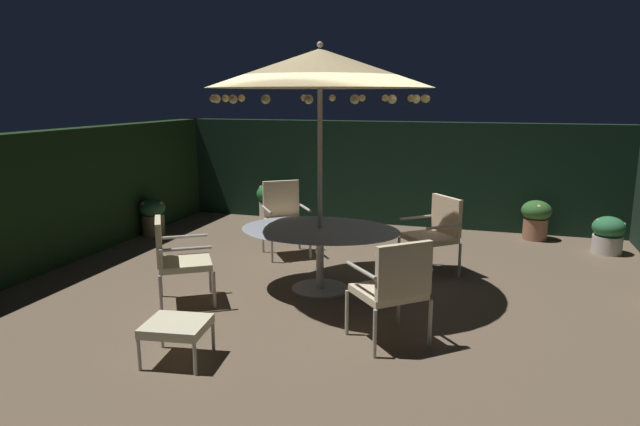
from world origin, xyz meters
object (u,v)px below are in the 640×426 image
(patio_umbrella, at_px, (320,69))
(potted_plant_front_corner, at_px, (536,218))
(patio_dining_table, at_px, (320,239))
(potted_plant_back_left, at_px, (608,234))
(patio_chair_northeast, at_px, (175,255))
(patio_chair_east, at_px, (394,284))
(patio_chair_southeast, at_px, (436,229))
(potted_plant_back_center, at_px, (153,216))
(patio_chair_north, at_px, (284,213))
(ottoman_footrest, at_px, (176,327))
(potted_plant_left_near, at_px, (271,202))

(patio_umbrella, bearing_deg, potted_plant_front_corner, 51.86)
(patio_dining_table, relative_size, potted_plant_front_corner, 2.97)
(potted_plant_back_left, bearing_deg, potted_plant_front_corner, 150.13)
(patio_chair_northeast, height_order, patio_chair_east, patio_chair_east)
(patio_chair_southeast, bearing_deg, potted_plant_back_center, 171.85)
(potted_plant_back_center, bearing_deg, potted_plant_front_corner, 14.56)
(patio_chair_southeast, relative_size, potted_plant_front_corner, 1.58)
(patio_chair_north, xyz_separation_m, patio_chair_southeast, (2.20, -0.26, -0.03))
(ottoman_footrest, relative_size, potted_plant_front_corner, 0.92)
(patio_chair_north, height_order, patio_chair_southeast, patio_chair_north)
(patio_chair_north, xyz_separation_m, patio_chair_east, (2.05, -2.59, -0.02))
(patio_chair_southeast, xyz_separation_m, potted_plant_back_left, (2.33, 1.68, -0.30))
(patio_chair_east, height_order, ottoman_footrest, patio_chair_east)
(patio_dining_table, distance_m, potted_plant_back_center, 3.86)
(patio_dining_table, height_order, patio_chair_southeast, patio_chair_southeast)
(ottoman_footrest, height_order, potted_plant_back_left, potted_plant_back_left)
(potted_plant_front_corner, xyz_separation_m, potted_plant_left_near, (-4.48, -0.20, 0.05))
(patio_dining_table, distance_m, potted_plant_back_left, 4.54)
(potted_plant_front_corner, bearing_deg, potted_plant_back_left, -29.87)
(patio_umbrella, height_order, patio_chair_north, patio_umbrella)
(potted_plant_left_near, bearing_deg, ottoman_footrest, -76.91)
(patio_chair_north, bearing_deg, patio_chair_east, -51.62)
(patio_umbrella, bearing_deg, potted_plant_left_near, 120.99)
(potted_plant_front_corner, height_order, potted_plant_back_left, potted_plant_front_corner)
(patio_chair_northeast, xyz_separation_m, potted_plant_back_left, (4.97, 3.66, -0.27))
(ottoman_footrest, bearing_deg, patio_dining_table, 72.80)
(potted_plant_left_near, bearing_deg, potted_plant_front_corner, 2.61)
(patio_chair_north, bearing_deg, potted_plant_left_near, 117.30)
(patio_dining_table, distance_m, patio_chair_southeast, 1.65)
(potted_plant_back_center, distance_m, potted_plant_left_near, 2.07)
(patio_dining_table, relative_size, potted_plant_back_center, 3.08)
(ottoman_footrest, relative_size, potted_plant_left_near, 0.80)
(patio_umbrella, bearing_deg, patio_chair_southeast, 41.22)
(patio_chair_east, xyz_separation_m, potted_plant_back_left, (2.48, 4.01, -0.30))
(patio_dining_table, height_order, ottoman_footrest, patio_dining_table)
(potted_plant_left_near, bearing_deg, potted_plant_back_center, -138.74)
(patio_chair_northeast, height_order, patio_chair_southeast, patio_chair_southeast)
(patio_chair_southeast, distance_m, ottoman_footrest, 3.74)
(patio_chair_northeast, relative_size, potted_plant_front_corner, 1.53)
(patio_dining_table, height_order, potted_plant_back_center, patio_dining_table)
(patio_chair_east, relative_size, ottoman_footrest, 1.73)
(patio_chair_southeast, bearing_deg, potted_plant_left_near, 146.88)
(potted_plant_back_center, relative_size, potted_plant_front_corner, 0.97)
(patio_chair_southeast, relative_size, potted_plant_left_near, 1.37)
(patio_chair_northeast, height_order, potted_plant_back_left, patio_chair_northeast)
(patio_chair_north, height_order, potted_plant_front_corner, patio_chair_north)
(patio_chair_northeast, height_order, ottoman_footrest, patio_chair_northeast)
(patio_chair_southeast, relative_size, potted_plant_back_center, 1.63)
(patio_chair_southeast, bearing_deg, potted_plant_back_left, 35.85)
(potted_plant_back_center, xyz_separation_m, potted_plant_left_near, (1.55, 1.36, 0.07))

